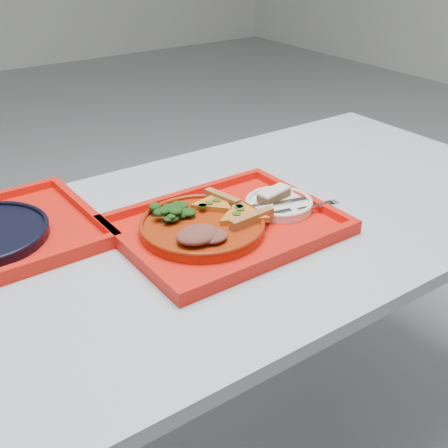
# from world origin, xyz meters

# --- Properties ---
(table) EXTENTS (1.60, 0.80, 0.75)m
(table) POSITION_xyz_m (0.00, 0.00, 0.68)
(table) COLOR #9BA4AE
(table) RESTS_ON ground
(tray_main) EXTENTS (0.45, 0.35, 0.01)m
(tray_main) POSITION_xyz_m (-0.04, -0.03, 0.76)
(tray_main) COLOR red
(tray_main) RESTS_ON table
(dinner_plate) EXTENTS (0.26, 0.26, 0.02)m
(dinner_plate) POSITION_xyz_m (-0.09, -0.02, 0.77)
(dinner_plate) COLOR #942609
(dinner_plate) RESTS_ON tray_main
(side_plate) EXTENTS (0.15, 0.15, 0.01)m
(side_plate) POSITION_xyz_m (0.11, -0.03, 0.77)
(side_plate) COLOR white
(side_plate) RESTS_ON tray_main
(pizza_slice_a) EXTENTS (0.11, 0.13, 0.02)m
(pizza_slice_a) POSITION_xyz_m (-0.00, -0.05, 0.79)
(pizza_slice_a) COLOR gold
(pizza_slice_a) RESTS_ON dinner_plate
(pizza_slice_b) EXTENTS (0.12, 0.11, 0.02)m
(pizza_slice_b) POSITION_xyz_m (-0.02, 0.03, 0.79)
(pizza_slice_b) COLOR gold
(pizza_slice_b) RESTS_ON dinner_plate
(salad_heap) EXTENTS (0.08, 0.07, 0.04)m
(salad_heap) POSITION_xyz_m (-0.12, 0.04, 0.80)
(salad_heap) COLOR black
(salad_heap) RESTS_ON dinner_plate
(meat_portion) EXTENTS (0.09, 0.07, 0.03)m
(meat_portion) POSITION_xyz_m (-0.13, -0.07, 0.79)
(meat_portion) COLOR brown
(meat_portion) RESTS_ON dinner_plate
(dessert_bar) EXTENTS (0.09, 0.05, 0.02)m
(dessert_bar) POSITION_xyz_m (0.11, -0.01, 0.79)
(dessert_bar) COLOR #4C2D19
(dessert_bar) RESTS_ON side_plate
(knife) EXTENTS (0.18, 0.06, 0.01)m
(knife) POSITION_xyz_m (0.10, -0.04, 0.78)
(knife) COLOR silver
(knife) RESTS_ON side_plate
(fork) EXTENTS (0.19, 0.06, 0.01)m
(fork) POSITION_xyz_m (0.11, -0.08, 0.78)
(fork) COLOR silver
(fork) RESTS_ON side_plate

